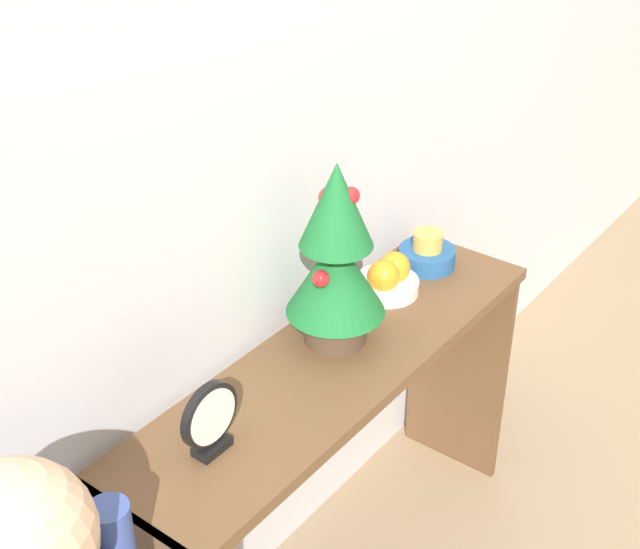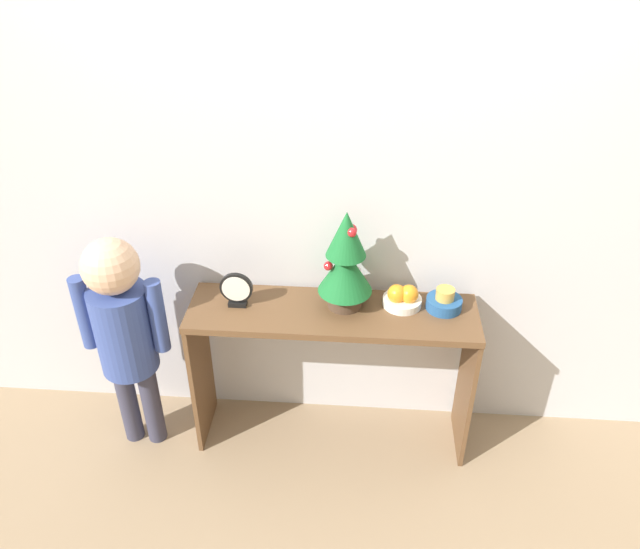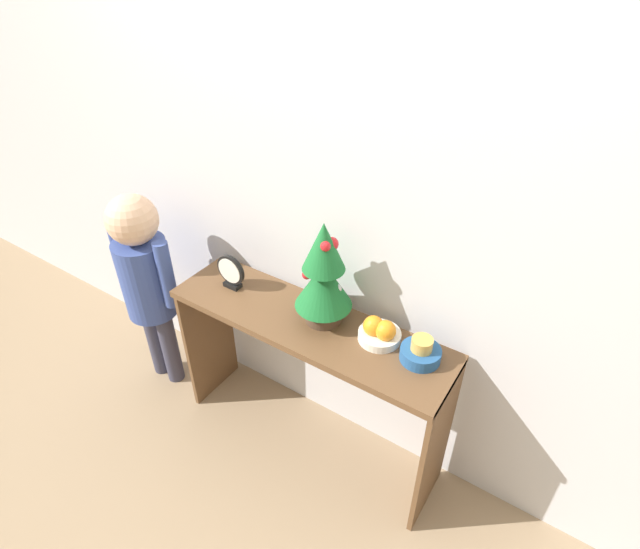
{
  "view_description": "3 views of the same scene",
  "coord_description": "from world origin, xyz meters",
  "views": [
    {
      "loc": [
        -1.32,
        -0.79,
        1.93
      ],
      "look_at": [
        -0.05,
        0.18,
        0.97
      ],
      "focal_mm": 50.0,
      "sensor_mm": 36.0,
      "label": 1
    },
    {
      "loc": [
        0.11,
        -1.93,
        2.29
      ],
      "look_at": [
        -0.05,
        0.18,
        0.9
      ],
      "focal_mm": 35.0,
      "sensor_mm": 36.0,
      "label": 2
    },
    {
      "loc": [
        0.88,
        -1.07,
        2.04
      ],
      "look_at": [
        0.05,
        0.19,
        0.97
      ],
      "focal_mm": 28.0,
      "sensor_mm": 36.0,
      "label": 3
    }
  ],
  "objects": [
    {
      "name": "fruit_bowl",
      "position": [
        0.29,
        0.23,
        0.77
      ],
      "size": [
        0.16,
        0.16,
        0.1
      ],
      "color": "silver",
      "rests_on": "console_table"
    },
    {
      "name": "singing_bowl",
      "position": [
        0.46,
        0.22,
        0.77
      ],
      "size": [
        0.15,
        0.15,
        0.1
      ],
      "color": "#235189",
      "rests_on": "console_table"
    },
    {
      "name": "child_figure",
      "position": [
        -0.88,
        0.09,
        0.68
      ],
      "size": [
        0.38,
        0.25,
        1.08
      ],
      "color": "#38384C",
      "rests_on": "ground_plane"
    },
    {
      "name": "back_wall",
      "position": [
        0.0,
        0.38,
        1.25
      ],
      "size": [
        7.0,
        0.05,
        2.5
      ],
      "primitive_type": "cube",
      "color": "silver",
      "rests_on": "ground_plane"
    },
    {
      "name": "console_table",
      "position": [
        0.0,
        0.17,
        0.57
      ],
      "size": [
        1.22,
        0.34,
        0.73
      ],
      "color": "brown",
      "rests_on": "ground_plane"
    },
    {
      "name": "ground_plane",
      "position": [
        0.0,
        0.0,
        0.0
      ],
      "size": [
        12.0,
        12.0,
        0.0
      ],
      "primitive_type": "plane",
      "color": "#997F60"
    },
    {
      "name": "desk_clock",
      "position": [
        -0.4,
        0.18,
        0.81
      ],
      "size": [
        0.14,
        0.04,
        0.16
      ],
      "color": "black",
      "rests_on": "console_table"
    },
    {
      "name": "mini_tree",
      "position": [
        0.05,
        0.21,
        0.96
      ],
      "size": [
        0.23,
        0.23,
        0.44
      ],
      "color": "#4C3828",
      "rests_on": "console_table"
    }
  ]
}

